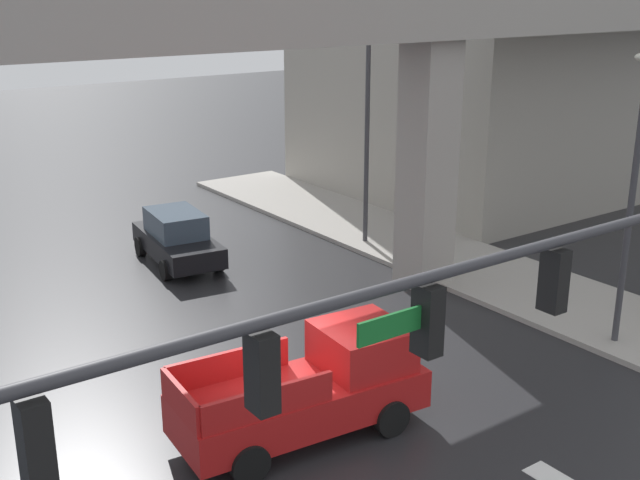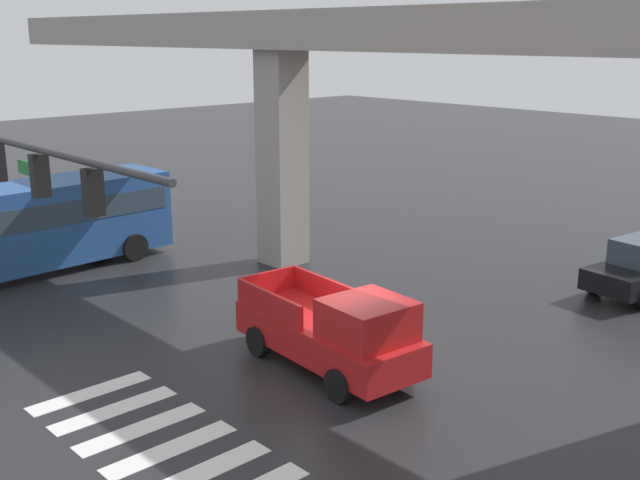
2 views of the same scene
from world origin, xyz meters
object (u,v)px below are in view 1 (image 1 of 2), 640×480
(pickup_truck, at_px, (313,388))
(sedan_black, at_px, (177,238))
(street_lamp_near_corner, at_px, (635,169))
(traffic_signal_mast, at_px, (251,414))
(street_lamp_mid_block, at_px, (367,115))

(pickup_truck, distance_m, sedan_black, 11.29)
(street_lamp_near_corner, bearing_deg, pickup_truck, 172.66)
(pickup_truck, xyz_separation_m, traffic_signal_mast, (-4.74, -5.68, 3.68))
(pickup_truck, xyz_separation_m, sedan_black, (2.36, 11.04, -0.14))
(pickup_truck, height_order, street_lamp_near_corner, street_lamp_near_corner)
(traffic_signal_mast, height_order, street_lamp_near_corner, street_lamp_near_corner)
(pickup_truck, xyz_separation_m, street_lamp_mid_block, (8.52, 8.96, 3.57))
(street_lamp_mid_block, bearing_deg, street_lamp_near_corner, -90.00)
(street_lamp_near_corner, bearing_deg, street_lamp_mid_block, 90.00)
(pickup_truck, height_order, sedan_black, pickup_truck)
(sedan_black, distance_m, traffic_signal_mast, 18.56)
(traffic_signal_mast, distance_m, street_lamp_mid_block, 19.75)
(sedan_black, relative_size, street_lamp_near_corner, 0.62)
(sedan_black, relative_size, traffic_signal_mast, 0.41)
(traffic_signal_mast, relative_size, street_lamp_near_corner, 1.50)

